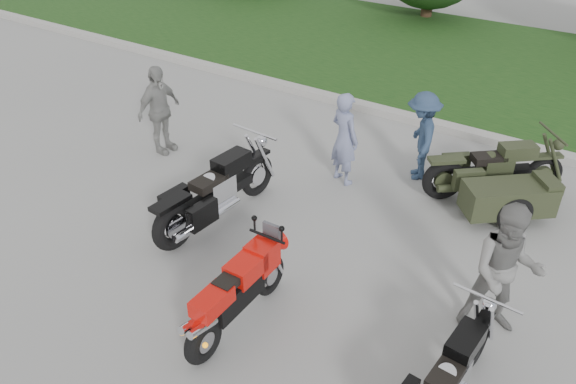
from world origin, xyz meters
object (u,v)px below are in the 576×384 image
Objects in this scene: sportbike_red at (236,292)px; person_denim at (421,136)px; person_grey at (505,271)px; cruiser_left at (213,195)px; cruiser_sidecar at (500,187)px; person_back at (159,110)px; person_stripe at (344,139)px.

person_denim is (0.37, 4.60, 0.25)m from sportbike_red.
person_denim is (-2.22, 2.87, -0.09)m from person_grey.
cruiser_left is 4.27m from person_grey.
cruiser_sidecar is at bearing 65.54° from sportbike_red.
cruiser_left reaches higher than cruiser_sidecar.
cruiser_left is 4.49m from cruiser_sidecar.
person_grey is at bearing -98.79° from person_back.
person_stripe reaches higher than sportbike_red.
person_denim is at bearing 60.38° from cruiser_left.
cruiser_left is at bearing 85.79° from person_stripe.
person_grey reaches higher than cruiser_sidecar.
person_grey is at bearing 6.61° from cruiser_left.
cruiser_sidecar is 1.26× the size of person_back.
person_stripe is at bearing 69.11° from cruiser_left.
sportbike_red is 1.13× the size of person_back.
person_back is at bearing 144.03° from sportbike_red.
person_denim is (2.03, 3.08, 0.28)m from cruiser_left.
person_back is at bearing -94.70° from person_denim.
person_back is at bearing -116.24° from cruiser_sidecar.
person_denim is at bearing -119.07° from person_stripe.
sportbike_red is 1.17× the size of person_stripe.
person_grey is 1.11× the size of person_denim.
cruiser_left is 1.53× the size of person_back.
person_grey reaches higher than sportbike_red.
cruiser_sidecar is 2.72m from person_grey.
person_back is (-4.38, -1.82, 0.06)m from person_denim.
person_denim is (1.01, 0.86, -0.03)m from person_stripe.
person_grey is (4.25, 0.21, 0.37)m from cruiser_left.
cruiser_left is 1.58× the size of person_stripe.
cruiser_sidecar is 1.30× the size of person_stripe.
cruiser_sidecar is 2.59m from person_stripe.
person_back reaches higher than person_stripe.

